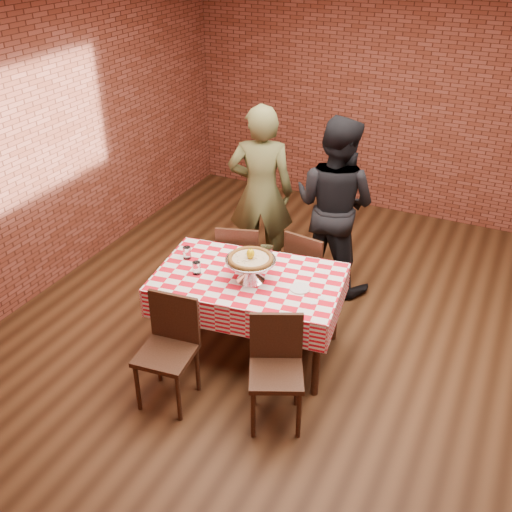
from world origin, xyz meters
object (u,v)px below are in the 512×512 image
at_px(table, 249,314).
at_px(water_glass_left, 197,268).
at_px(water_glass_right, 187,253).
at_px(diner_olive, 261,193).
at_px(chair_near_right, 276,376).
at_px(diner_black, 334,205).
at_px(pizza, 251,259).
at_px(condiment_caddy, 267,254).
at_px(chair_far_left, 241,261).
at_px(chair_far_right, 311,270).
at_px(chair_near_left, 166,355).
at_px(pizza_stand, 251,269).

xyz_separation_m(table, water_glass_left, (-0.41, -0.15, 0.44)).
height_order(water_glass_right, diner_olive, diner_olive).
height_order(chair_near_right, diner_black, diner_black).
distance_m(pizza, diner_black, 1.39).
bearing_deg(chair_near_right, condiment_caddy, 93.80).
xyz_separation_m(water_glass_left, chair_far_left, (-0.01, 0.81, -0.37)).
xyz_separation_m(chair_far_left, chair_far_right, (0.66, 0.16, -0.01)).
relative_size(condiment_caddy, diner_black, 0.08).
xyz_separation_m(water_glass_left, chair_near_right, (0.96, -0.52, -0.38)).
bearing_deg(diner_olive, chair_near_left, 74.47).
bearing_deg(chair_far_right, diner_black, -83.94).
relative_size(water_glass_left, water_glass_right, 1.00).
relative_size(chair_far_left, diner_olive, 0.48).
distance_m(chair_near_left, chair_far_left, 1.50).
relative_size(pizza_stand, chair_far_left, 0.48).
xyz_separation_m(chair_near_right, diner_black, (-0.29, 2.01, 0.45)).
height_order(chair_near_right, chair_far_right, chair_near_right).
relative_size(pizza_stand, water_glass_right, 3.90).
relative_size(water_glass_right, chair_near_right, 0.12).
xyz_separation_m(condiment_caddy, chair_far_right, (0.21, 0.55, -0.40)).
bearing_deg(diner_black, diner_olive, 16.89).
relative_size(condiment_caddy, chair_far_right, 0.17).
relative_size(condiment_caddy, chair_far_left, 0.17).
xyz_separation_m(chair_near_right, diner_olive, (-1.04, 1.92, 0.47)).
height_order(table, chair_far_right, chair_far_right).
bearing_deg(chair_near_left, pizza_stand, 61.28).
height_order(condiment_caddy, chair_far_right, condiment_caddy).
bearing_deg(chair_far_left, chair_near_right, 108.62).
distance_m(table, diner_olive, 1.44).
distance_m(table, chair_near_right, 0.87).
relative_size(pizza, water_glass_right, 3.42).
relative_size(diner_olive, diner_black, 1.02).
relative_size(pizza_stand, diner_olive, 0.23).
distance_m(water_glass_right, diner_black, 1.57).
distance_m(pizza, diner_olive, 1.38).
bearing_deg(chair_far_right, water_glass_left, 64.02).
relative_size(chair_near_left, diner_black, 0.50).
relative_size(pizza, chair_near_left, 0.41).
bearing_deg(water_glass_left, chair_far_left, 90.89).
bearing_deg(water_glass_right, chair_near_right, -31.13).
bearing_deg(diner_black, water_glass_left, 75.77).
bearing_deg(pizza, chair_far_right, 76.04).
bearing_deg(pizza, diner_black, 80.51).
relative_size(table, water_glass_right, 14.07).
bearing_deg(condiment_caddy, chair_near_left, -125.98).
bearing_deg(chair_near_right, chair_near_left, 165.74).
distance_m(condiment_caddy, chair_far_left, 0.71).
bearing_deg(table, chair_far_left, 122.31).
height_order(water_glass_left, chair_far_right, water_glass_left).
bearing_deg(diner_olive, water_glass_right, 63.28).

